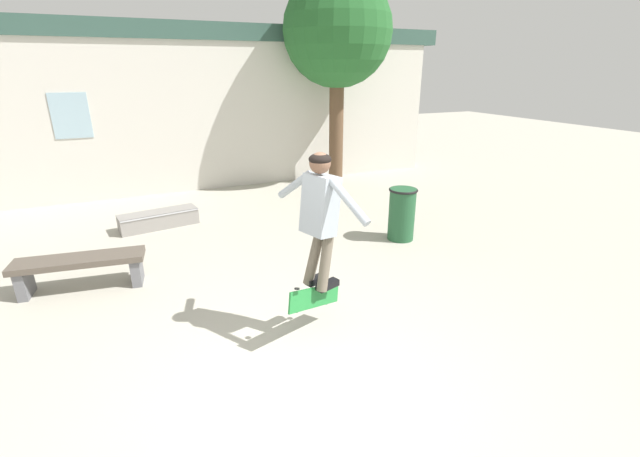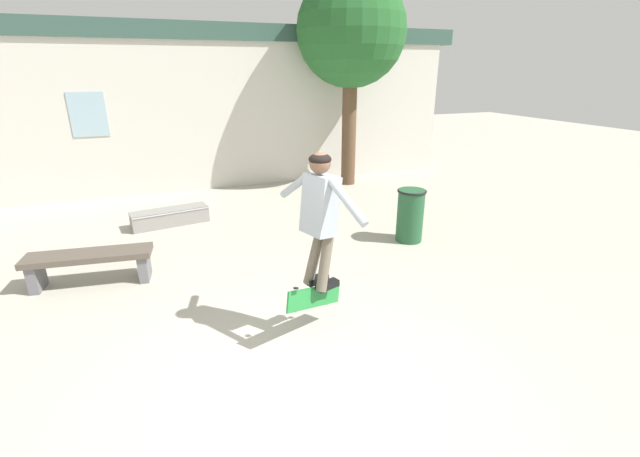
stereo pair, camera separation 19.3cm
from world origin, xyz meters
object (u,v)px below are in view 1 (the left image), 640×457
Objects in this scene: skate_ledge at (159,219)px; skater at (320,210)px; tree_right at (337,33)px; skateboard_flipping at (315,297)px; park_bench at (80,266)px; trash_bin at (402,213)px.

skate_ledge is 0.98× the size of skater.
tree_right is 6.21× the size of skateboard_flipping.
skate_ledge is (-4.34, -1.55, -3.32)m from tree_right.
tree_right is 5.68m from skate_ledge.
park_bench is 1.12× the size of skater.
park_bench is at bearing -127.35° from skate_ledge.
skate_ledge is 4.60m from skater.
tree_right is at bearing 43.98° from skater.
park_bench reaches higher than skate_ledge.
tree_right is 6.81m from skater.
park_bench is 4.82m from trash_bin.
skater is 1.87× the size of skateboard_flipping.
trash_bin is (4.81, -0.20, 0.13)m from park_bench.
tree_right reaches higher than skateboard_flipping.
tree_right is 4.91m from trash_bin.
park_bench is 1.83× the size of trash_bin.
skate_ledge is at bearing 69.39° from park_bench.
tree_right is 5.39× the size of trash_bin.
park_bench is 3.24m from skateboard_flipping.
trash_bin is at bearing 5.06° from park_bench.
trash_bin reaches higher than park_bench.
tree_right is at bearing 10.44° from skate_ledge.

